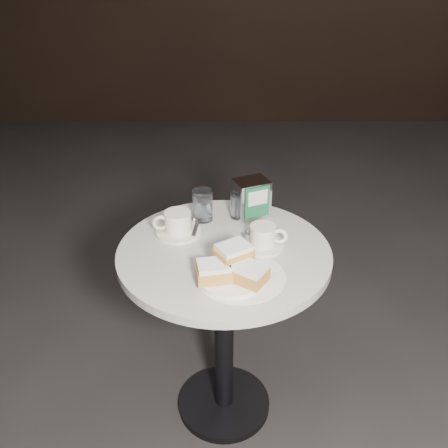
% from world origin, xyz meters
% --- Properties ---
extents(ground, '(7.00, 7.00, 0.00)m').
position_xyz_m(ground, '(0.00, 0.00, 0.00)').
color(ground, black).
rests_on(ground, ground).
extents(cafe_table, '(0.70, 0.70, 0.74)m').
position_xyz_m(cafe_table, '(0.00, 0.00, 0.55)').
color(cafe_table, black).
rests_on(cafe_table, ground).
extents(sugar_spill, '(0.32, 0.32, 0.00)m').
position_xyz_m(sugar_spill, '(0.05, -0.15, 0.75)').
color(sugar_spill, white).
rests_on(sugar_spill, cafe_table).
extents(beignet_plate, '(0.23, 0.23, 0.10)m').
position_xyz_m(beignet_plate, '(0.02, -0.16, 0.78)').
color(beignet_plate, white).
rests_on(beignet_plate, cafe_table).
extents(coffee_cup_left, '(0.18, 0.18, 0.08)m').
position_xyz_m(coffee_cup_left, '(-0.16, 0.10, 0.78)').
color(coffee_cup_left, silver).
rests_on(coffee_cup_left, cafe_table).
extents(coffee_cup_right, '(0.17, 0.17, 0.08)m').
position_xyz_m(coffee_cup_right, '(0.13, 0.02, 0.78)').
color(coffee_cup_right, silver).
rests_on(coffee_cup_right, cafe_table).
extents(water_glass_left, '(0.09, 0.09, 0.11)m').
position_xyz_m(water_glass_left, '(-0.07, 0.20, 0.80)').
color(water_glass_left, silver).
rests_on(water_glass_left, cafe_table).
extents(water_glass_right, '(0.06, 0.06, 0.10)m').
position_xyz_m(water_glass_right, '(0.05, 0.22, 0.79)').
color(water_glass_right, silver).
rests_on(water_glass_right, cafe_table).
extents(napkin_dispenser, '(0.15, 0.13, 0.14)m').
position_xyz_m(napkin_dispenser, '(0.10, 0.23, 0.81)').
color(napkin_dispenser, silver).
rests_on(napkin_dispenser, cafe_table).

